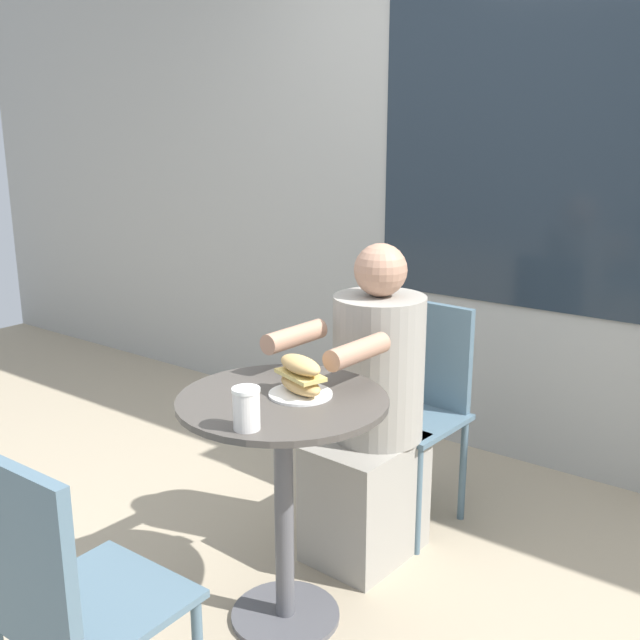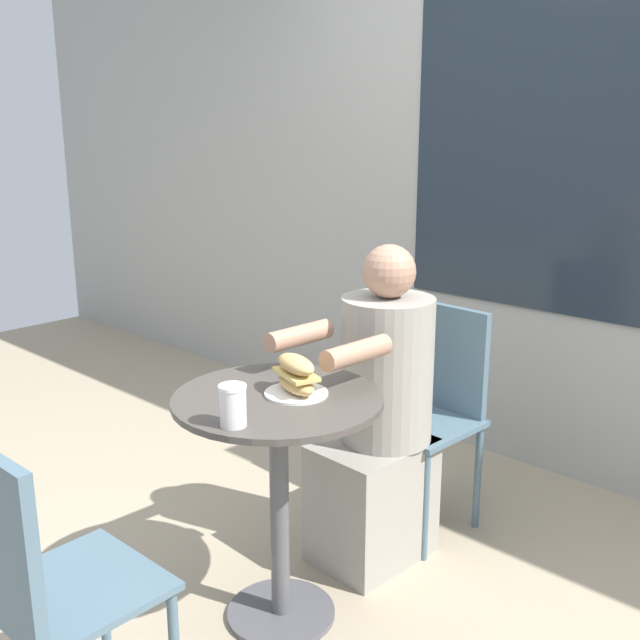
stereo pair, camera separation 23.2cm
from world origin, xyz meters
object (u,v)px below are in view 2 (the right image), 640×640
Objects in this scene: drink_cup at (233,405)px; seated_diner at (378,427)px; empty_chair_across at (37,576)px; diner_chair at (435,397)px; cafe_table at (279,461)px; sandwich_on_plate at (296,377)px.

seated_diner is at bearing 96.21° from drink_cup.
empty_chair_across is (-0.01, -1.28, 0.02)m from seated_diner.
empty_chair_across is at bearing 92.50° from diner_chair.
cafe_table is 0.78m from empty_chair_across.
diner_chair is 1.12m from drink_cup.
sandwich_on_plate is at bearing 86.41° from empty_chair_across.
seated_diner is at bearing 91.84° from diner_chair.
sandwich_on_plate is (0.04, 0.83, 0.29)m from empty_chair_across.
diner_chair is at bearing 92.17° from sandwich_on_plate.
diner_chair is 0.35m from seated_diner.
sandwich_on_plate is at bearing 57.19° from cafe_table.
seated_diner is 1.28m from empty_chair_across.
diner_chair is at bearing -88.16° from seated_diner.
empty_chair_across is 0.88m from sandwich_on_plate.
seated_diner is 0.80m from drink_cup.
diner_chair is 0.85m from sandwich_on_plate.
cafe_table is 0.87× the size of diner_chair.
drink_cup is (0.08, -0.74, 0.31)m from seated_diner.
cafe_table is 0.27m from sandwich_on_plate.
sandwich_on_plate is at bearing 95.07° from diner_chair.
diner_chair is 1.62m from empty_chair_across.
empty_chair_across is at bearing -90.80° from cafe_table.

